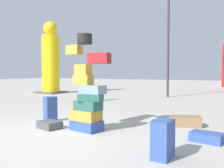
{
  "coord_description": "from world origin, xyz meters",
  "views": [
    {
      "loc": [
        3.48,
        -3.87,
        1.29
      ],
      "look_at": [
        0.43,
        1.73,
        1.0
      ],
      "focal_mm": 38.33,
      "sensor_mm": 36.0,
      "label": 1
    }
  ],
  "objects_px": {
    "suitcase_charcoal_upright_blue": "(50,125)",
    "lamp_post": "(168,16)",
    "person_bearded_onlooker": "(81,80)",
    "yellow_dummy_statue": "(51,61)",
    "suitcase_navy_foreground_near": "(50,109)",
    "suitcase_navy_foreground_far": "(207,137)",
    "suitcase_brown_white_trunk": "(186,121)",
    "suitcase_navy_left_side": "(163,139)",
    "suitcase_tower": "(87,94)"
  },
  "relations": [
    {
      "from": "suitcase_charcoal_upright_blue",
      "to": "lamp_post",
      "type": "xyz_separation_m",
      "value": [
        0.44,
        8.46,
        4.2
      ]
    },
    {
      "from": "person_bearded_onlooker",
      "to": "yellow_dummy_statue",
      "type": "distance_m",
      "value": 5.57
    },
    {
      "from": "suitcase_navy_foreground_near",
      "to": "suitcase_navy_foreground_far",
      "type": "relative_size",
      "value": 1.16
    },
    {
      "from": "suitcase_brown_white_trunk",
      "to": "yellow_dummy_statue",
      "type": "relative_size",
      "value": 0.15
    },
    {
      "from": "suitcase_navy_left_side",
      "to": "yellow_dummy_statue",
      "type": "xyz_separation_m",
      "value": [
        -9.73,
        8.05,
        1.74
      ]
    },
    {
      "from": "lamp_post",
      "to": "person_bearded_onlooker",
      "type": "bearing_deg",
      "value": -123.81
    },
    {
      "from": "yellow_dummy_statue",
      "to": "suitcase_tower",
      "type": "bearing_deg",
      "value": -42.74
    },
    {
      "from": "suitcase_tower",
      "to": "lamp_post",
      "type": "height_order",
      "value": "lamp_post"
    },
    {
      "from": "suitcase_navy_foreground_near",
      "to": "suitcase_navy_left_side",
      "type": "distance_m",
      "value": 3.67
    },
    {
      "from": "suitcase_brown_white_trunk",
      "to": "suitcase_navy_left_side",
      "type": "height_order",
      "value": "suitcase_navy_left_side"
    },
    {
      "from": "suitcase_navy_left_side",
      "to": "lamp_post",
      "type": "relative_size",
      "value": 0.09
    },
    {
      "from": "suitcase_navy_foreground_near",
      "to": "yellow_dummy_statue",
      "type": "bearing_deg",
      "value": 152.88
    },
    {
      "from": "suitcase_navy_foreground_far",
      "to": "suitcase_navy_left_side",
      "type": "height_order",
      "value": "suitcase_navy_left_side"
    },
    {
      "from": "suitcase_navy_foreground_near",
      "to": "lamp_post",
      "type": "bearing_deg",
      "value": 102.8
    },
    {
      "from": "yellow_dummy_statue",
      "to": "lamp_post",
      "type": "height_order",
      "value": "lamp_post"
    },
    {
      "from": "suitcase_brown_white_trunk",
      "to": "suitcase_charcoal_upright_blue",
      "type": "relative_size",
      "value": 1.26
    },
    {
      "from": "suitcase_navy_foreground_near",
      "to": "suitcase_brown_white_trunk",
      "type": "xyz_separation_m",
      "value": [
        3.31,
        1.13,
        -0.21
      ]
    },
    {
      "from": "suitcase_navy_foreground_near",
      "to": "lamp_post",
      "type": "distance_m",
      "value": 8.83
    },
    {
      "from": "suitcase_navy_left_side",
      "to": "suitcase_tower",
      "type": "bearing_deg",
      "value": 157.33
    },
    {
      "from": "suitcase_navy_foreground_near",
      "to": "yellow_dummy_statue",
      "type": "height_order",
      "value": "yellow_dummy_statue"
    },
    {
      "from": "lamp_post",
      "to": "suitcase_brown_white_trunk",
      "type": "bearing_deg",
      "value": -71.0
    },
    {
      "from": "person_bearded_onlooker",
      "to": "suitcase_navy_foreground_far",
      "type": "bearing_deg",
      "value": 22.86
    },
    {
      "from": "suitcase_brown_white_trunk",
      "to": "suitcase_navy_foreground_far",
      "type": "distance_m",
      "value": 1.31
    },
    {
      "from": "suitcase_navy_foreground_far",
      "to": "yellow_dummy_statue",
      "type": "relative_size",
      "value": 0.13
    },
    {
      "from": "suitcase_navy_foreground_near",
      "to": "suitcase_navy_left_side",
      "type": "height_order",
      "value": "suitcase_navy_foreground_near"
    },
    {
      "from": "suitcase_brown_white_trunk",
      "to": "suitcase_navy_foreground_far",
      "type": "xyz_separation_m",
      "value": [
        0.61,
        -1.16,
        -0.04
      ]
    },
    {
      "from": "suitcase_tower",
      "to": "yellow_dummy_statue",
      "type": "xyz_separation_m",
      "value": [
        -7.72,
        7.13,
        1.21
      ]
    },
    {
      "from": "suitcase_navy_foreground_near",
      "to": "suitcase_charcoal_upright_blue",
      "type": "bearing_deg",
      "value": -28.2
    },
    {
      "from": "suitcase_tower",
      "to": "person_bearded_onlooker",
      "type": "bearing_deg",
      "value": 127.77
    },
    {
      "from": "suitcase_navy_foreground_far",
      "to": "suitcase_tower",
      "type": "bearing_deg",
      "value": -163.33
    },
    {
      "from": "person_bearded_onlooker",
      "to": "lamp_post",
      "type": "distance_m",
      "value": 5.93
    },
    {
      "from": "suitcase_tower",
      "to": "suitcase_navy_foreground_near",
      "type": "distance_m",
      "value": 1.56
    },
    {
      "from": "suitcase_tower",
      "to": "suitcase_navy_foreground_near",
      "type": "relative_size",
      "value": 3.26
    },
    {
      "from": "suitcase_navy_foreground_far",
      "to": "lamp_post",
      "type": "bearing_deg",
      "value": 119.84
    },
    {
      "from": "yellow_dummy_statue",
      "to": "person_bearded_onlooker",
      "type": "bearing_deg",
      "value": -33.75
    },
    {
      "from": "person_bearded_onlooker",
      "to": "suitcase_tower",
      "type": "bearing_deg",
      "value": 4.36
    },
    {
      "from": "suitcase_tower",
      "to": "suitcase_navy_foreground_far",
      "type": "distance_m",
      "value": 2.61
    },
    {
      "from": "suitcase_navy_left_side",
      "to": "lamp_post",
      "type": "height_order",
      "value": "lamp_post"
    },
    {
      "from": "suitcase_navy_foreground_near",
      "to": "yellow_dummy_statue",
      "type": "distance_m",
      "value": 9.4
    },
    {
      "from": "suitcase_brown_white_trunk",
      "to": "person_bearded_onlooker",
      "type": "distance_m",
      "value": 5.75
    },
    {
      "from": "suitcase_navy_left_side",
      "to": "person_bearded_onlooker",
      "type": "height_order",
      "value": "person_bearded_onlooker"
    },
    {
      "from": "suitcase_navy_foreground_near",
      "to": "person_bearded_onlooker",
      "type": "xyz_separation_m",
      "value": [
        -1.74,
        3.75,
        0.64
      ]
    },
    {
      "from": "suitcase_charcoal_upright_blue",
      "to": "suitcase_navy_foreground_near",
      "type": "bearing_deg",
      "value": 145.33
    },
    {
      "from": "suitcase_brown_white_trunk",
      "to": "yellow_dummy_statue",
      "type": "bearing_deg",
      "value": 130.44
    },
    {
      "from": "suitcase_charcoal_upright_blue",
      "to": "person_bearded_onlooker",
      "type": "height_order",
      "value": "person_bearded_onlooker"
    },
    {
      "from": "suitcase_tower",
      "to": "suitcase_navy_foreground_near",
      "type": "bearing_deg",
      "value": 166.49
    },
    {
      "from": "suitcase_navy_left_side",
      "to": "lamp_post",
      "type": "bearing_deg",
      "value": 106.93
    },
    {
      "from": "suitcase_brown_white_trunk",
      "to": "suitcase_charcoal_upright_blue",
      "type": "distance_m",
      "value": 3.26
    },
    {
      "from": "suitcase_brown_white_trunk",
      "to": "suitcase_navy_foreground_far",
      "type": "relative_size",
      "value": 1.17
    },
    {
      "from": "suitcase_brown_white_trunk",
      "to": "suitcase_tower",
      "type": "bearing_deg",
      "value": -160.91
    }
  ]
}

